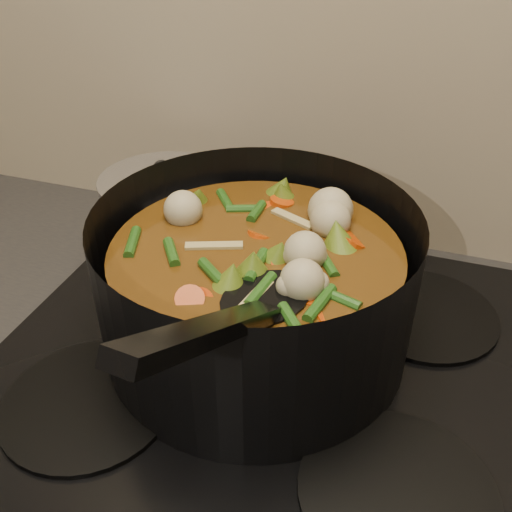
% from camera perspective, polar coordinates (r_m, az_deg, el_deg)
% --- Properties ---
extents(stovetop, '(0.62, 0.54, 0.03)m').
position_cam_1_polar(stovetop, '(0.67, 1.52, -10.48)').
color(stovetop, black).
rests_on(stovetop, counter).
extents(stockpot, '(0.43, 0.51, 0.25)m').
position_cam_1_polar(stockpot, '(0.63, 0.00, -3.14)').
color(stockpot, black).
rests_on(stockpot, stovetop).
extents(saucepan, '(0.18, 0.18, 0.14)m').
position_cam_1_polar(saucepan, '(0.81, -8.91, 4.01)').
color(saucepan, silver).
rests_on(saucepan, stovetop).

